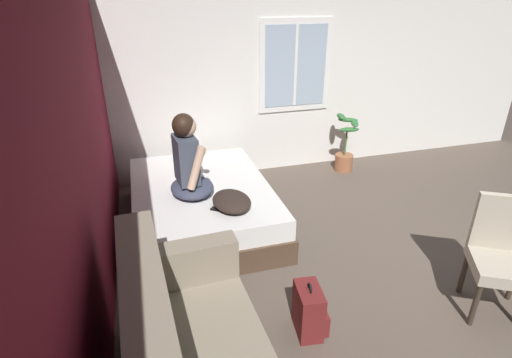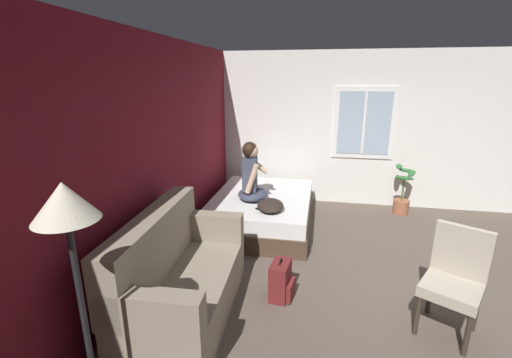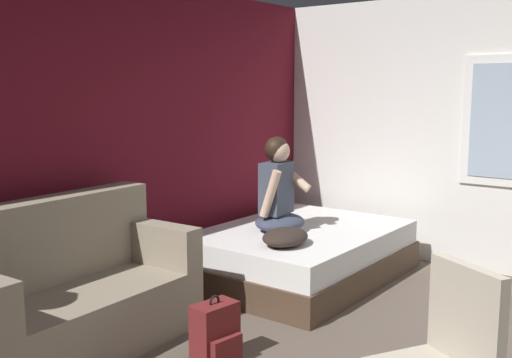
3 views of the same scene
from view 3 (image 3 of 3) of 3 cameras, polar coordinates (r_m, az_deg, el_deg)
name	(u,v)px [view 3 (image 3 of 3)]	position (r m, az deg, el deg)	size (l,w,h in m)	color
wall_back_accent	(101,142)	(5.12, -14.56, 3.40)	(10.52, 0.16, 2.70)	maroon
bed	(301,254)	(5.74, 4.29, -7.09)	(2.07, 1.51, 0.48)	#4C3828
couch	(70,294)	(4.38, -17.26, -10.42)	(1.74, 0.90, 1.04)	gray
person_seated	(278,193)	(5.53, 2.14, -1.33)	(0.56, 0.49, 0.88)	#383D51
backpack	(216,334)	(4.08, -3.84, -14.52)	(0.32, 0.26, 0.46)	maroon
throw_pillow	(285,237)	(5.08, 2.80, -5.54)	(0.48, 0.36, 0.14)	#2D231E
cell_phone	(271,242)	(5.17, 1.44, -6.02)	(0.07, 0.14, 0.01)	black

